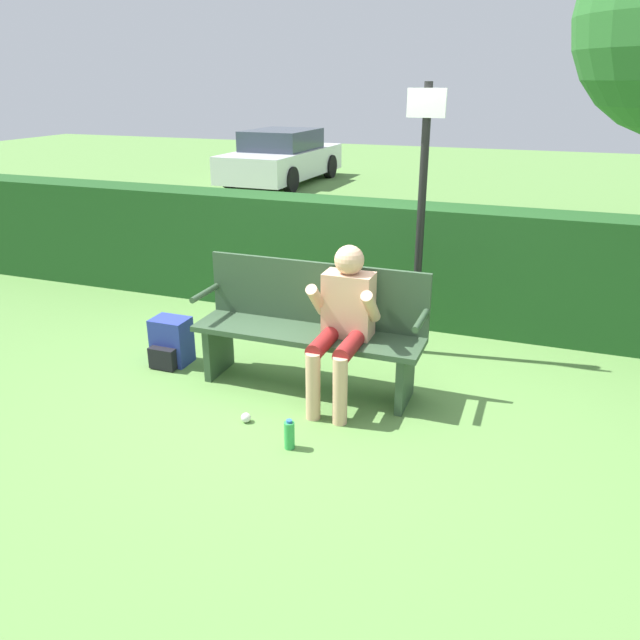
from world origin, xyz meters
name	(u,v)px	position (x,y,z in m)	size (l,w,h in m)	color
ground_plane	(307,387)	(0.00, 0.00, 0.00)	(40.00, 40.00, 0.00)	#5B8942
hedge_back	(370,260)	(0.00, 1.83, 0.61)	(12.00, 0.50, 1.22)	#1E4C1E
park_bench	(310,326)	(0.00, 0.07, 0.52)	(1.87, 0.47, 1.02)	#334C33
person_seated	(343,317)	(0.33, -0.08, 0.69)	(0.52, 0.67, 1.22)	#DBA884
backpack	(171,342)	(-1.31, 0.02, 0.20)	(0.32, 0.32, 0.42)	#283893
water_bottle	(289,435)	(0.22, -0.89, 0.10)	(0.07, 0.07, 0.22)	green
signpost	(421,212)	(0.66, 1.02, 1.32)	(0.32, 0.09, 2.37)	black
parked_car	(282,158)	(-4.58, 9.98, 0.60)	(1.82, 4.02, 1.26)	silver
litter_crumple	(246,418)	(-0.22, -0.68, 0.04)	(0.07, 0.07, 0.07)	silver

